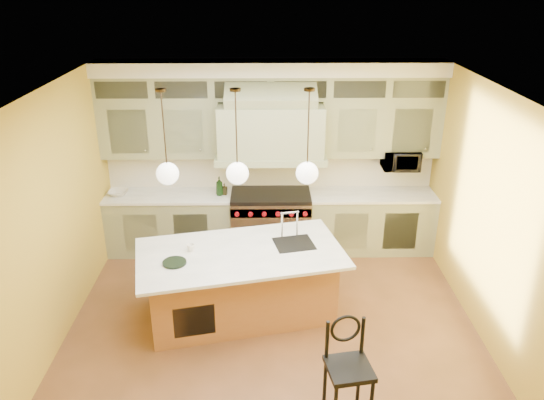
{
  "coord_description": "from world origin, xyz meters",
  "views": [
    {
      "loc": [
        -0.08,
        -5.24,
        4.06
      ],
      "look_at": [
        -0.0,
        0.7,
        1.47
      ],
      "focal_mm": 35.0,
      "sensor_mm": 36.0,
      "label": 1
    }
  ],
  "objects_px": {
    "counter_stool": "(348,369)",
    "microwave": "(401,160)",
    "kitchen_island": "(241,281)",
    "range": "(271,221)"
  },
  "relations": [
    {
      "from": "counter_stool",
      "to": "microwave",
      "type": "distance_m",
      "value": 3.92
    },
    {
      "from": "kitchen_island",
      "to": "counter_stool",
      "type": "distance_m",
      "value": 2.12
    },
    {
      "from": "kitchen_island",
      "to": "counter_stool",
      "type": "bearing_deg",
      "value": -72.0
    },
    {
      "from": "kitchen_island",
      "to": "counter_stool",
      "type": "height_order",
      "value": "kitchen_island"
    },
    {
      "from": "range",
      "to": "microwave",
      "type": "bearing_deg",
      "value": 3.12
    },
    {
      "from": "kitchen_island",
      "to": "microwave",
      "type": "xyz_separation_m",
      "value": [
        2.34,
        1.8,
        0.98
      ]
    },
    {
      "from": "range",
      "to": "microwave",
      "type": "height_order",
      "value": "microwave"
    },
    {
      "from": "range",
      "to": "microwave",
      "type": "distance_m",
      "value": 2.18
    },
    {
      "from": "range",
      "to": "kitchen_island",
      "type": "bearing_deg",
      "value": -103.1
    },
    {
      "from": "range",
      "to": "counter_stool",
      "type": "bearing_deg",
      "value": -79.05
    }
  ]
}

